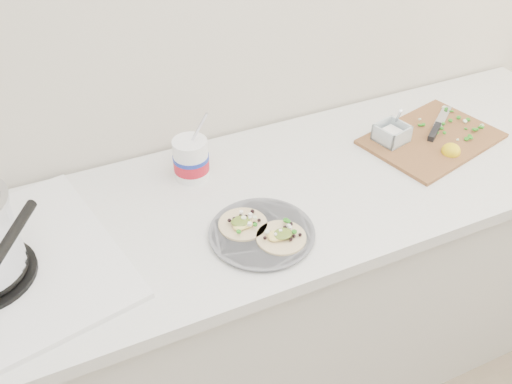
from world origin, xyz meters
name	(u,v)px	position (x,y,z in m)	size (l,w,h in m)	color
counter	(248,303)	(0.00, 1.43, 0.45)	(2.44, 0.66, 0.90)	silver
taco_plate	(262,231)	(-0.03, 1.27, 0.92)	(0.27, 0.27, 0.04)	slate
tub	(192,156)	(-0.10, 1.58, 0.97)	(0.10, 0.10, 0.23)	white
cutboard	(429,135)	(0.64, 1.45, 0.92)	(0.47, 0.38, 0.07)	brown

